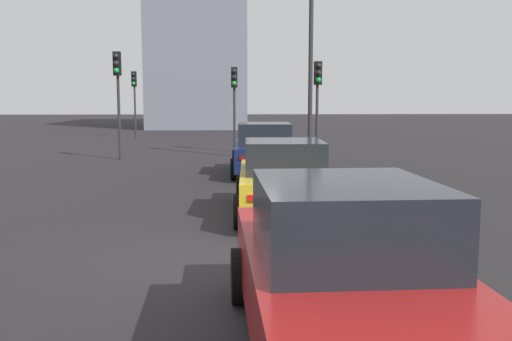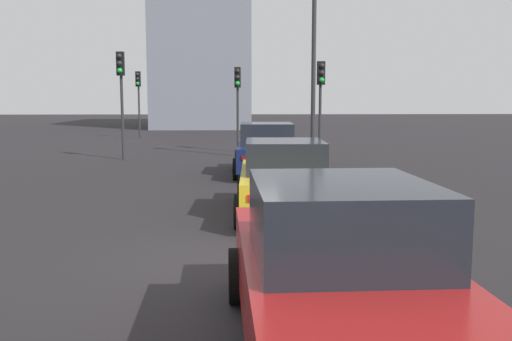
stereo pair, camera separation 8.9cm
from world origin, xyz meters
The scene contains 10 objects.
ground_plane centered at (0.00, 0.00, -0.10)m, with size 160.00×160.00×0.20m, color black.
car_navy_left_lead centered at (9.40, -1.57, 0.77)m, with size 4.30×2.12×1.62m.
car_yellow_left_second centered at (3.10, -1.56, 0.74)m, with size 4.11×2.05×1.54m.
car_red_left_third centered at (-3.11, -1.49, 0.78)m, with size 4.22×2.02×1.63m.
traffic_light_near_left centered at (17.08, -0.74, 2.71)m, with size 0.32×0.29×3.76m.
traffic_light_near_right centered at (13.71, -3.93, 2.74)m, with size 0.33×0.30×3.80m.
traffic_light_far_left centered at (13.85, 3.77, 2.98)m, with size 0.32×0.29×4.15m.
traffic_light_far_right centered at (26.02, 5.15, 2.88)m, with size 0.32×0.30×3.99m.
street_lamp_kerbside centered at (12.41, -3.45, 5.00)m, with size 0.56×0.36×8.65m.
building_facade_left centered at (41.78, 2.00, 7.20)m, with size 14.36×7.83×14.39m, color gray.
Camera 1 is at (-8.04, -0.46, 2.35)m, focal length 39.27 mm.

